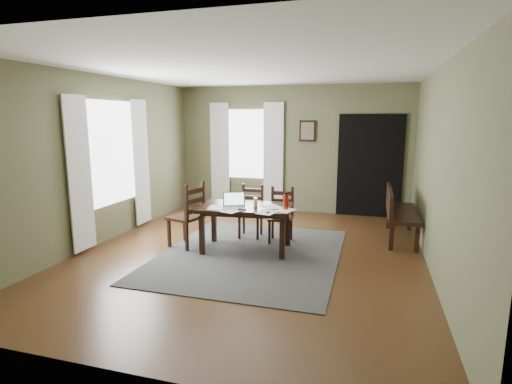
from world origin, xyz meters
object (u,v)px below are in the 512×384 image
(chair_end, at_px, (188,216))
(chair_back_left, at_px, (251,212))
(chair_back_right, at_px, (281,216))
(water_bottle, at_px, (286,202))
(dining_table, at_px, (246,211))
(bench, at_px, (398,209))
(laptop, at_px, (234,204))

(chair_end, distance_m, chair_back_left, 1.14)
(chair_back_right, relative_size, water_bottle, 3.49)
(dining_table, height_order, bench, bench)
(chair_back_right, bearing_deg, water_bottle, -76.54)
(dining_table, distance_m, water_bottle, 0.67)
(bench, distance_m, laptop, 2.81)
(water_bottle, bearing_deg, bench, 39.52)
(chair_back_right, bearing_deg, bench, 16.12)
(chair_back_left, distance_m, bench, 2.47)
(chair_back_left, relative_size, water_bottle, 3.47)
(dining_table, bearing_deg, chair_end, 179.76)
(chair_end, xyz_separation_m, water_bottle, (1.56, 0.04, 0.31))
(bench, xyz_separation_m, water_bottle, (-1.63, -1.35, 0.31))
(bench, bearing_deg, dining_table, 119.59)
(chair_end, height_order, bench, chair_end)
(chair_end, bearing_deg, bench, 128.82)
(water_bottle, bearing_deg, chair_back_right, 108.06)
(bench, height_order, water_bottle, water_bottle)
(chair_end, height_order, water_bottle, chair_end)
(chair_end, xyz_separation_m, chair_back_right, (1.35, 0.69, -0.07))
(dining_table, xyz_separation_m, chair_back_left, (-0.13, 0.72, -0.18))
(bench, distance_m, water_bottle, 2.14)
(chair_back_left, height_order, chair_back_right, chair_back_right)
(chair_back_left, relative_size, chair_back_right, 1.00)
(laptop, bearing_deg, dining_table, 29.15)
(bench, height_order, laptop, laptop)
(chair_back_left, bearing_deg, water_bottle, -49.56)
(chair_back_right, bearing_deg, chair_back_left, 162.27)
(chair_back_left, distance_m, chair_back_right, 0.57)
(chair_back_left, bearing_deg, laptop, -93.83)
(chair_back_right, bearing_deg, chair_end, -157.61)
(dining_table, relative_size, chair_back_left, 1.65)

